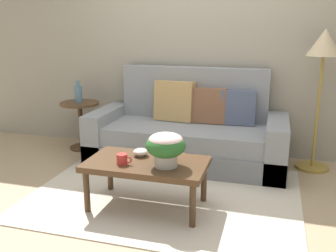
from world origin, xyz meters
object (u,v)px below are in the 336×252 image
object	(u,v)px
coffee_mug	(122,159)
snack_bowl	(141,152)
floor_lamp	(323,57)
coffee_table	(147,167)
potted_plant	(166,146)
couch	(189,134)
side_table	(80,117)
table_vase	(78,93)

from	to	relation	value
coffee_mug	snack_bowl	size ratio (longest dim) A/B	0.99
floor_lamp	coffee_table	bearing A→B (deg)	-136.76
potted_plant	coffee_mug	bearing A→B (deg)	-171.21
potted_plant	snack_bowl	size ratio (longest dim) A/B	2.43
couch	side_table	distance (m)	1.40
snack_bowl	potted_plant	bearing A→B (deg)	-31.89
floor_lamp	table_vase	xyz separation A→B (m)	(-2.76, -0.05, -0.49)
couch	coffee_mug	distance (m)	1.36
couch	coffee_mug	size ratio (longest dim) A/B	16.56
coffee_mug	table_vase	xyz separation A→B (m)	(-1.17, 1.41, 0.25)
side_table	snack_bowl	bearing A→B (deg)	-43.69
potted_plant	table_vase	xyz separation A→B (m)	(-1.52, 1.35, 0.12)
side_table	table_vase	bearing A→B (deg)	144.49
coffee_table	snack_bowl	size ratio (longest dim) A/B	7.65
coffee_table	table_vase	size ratio (longest dim) A/B	3.77
side_table	potted_plant	distance (m)	2.02
floor_lamp	table_vase	size ratio (longest dim) A/B	5.57
table_vase	coffee_table	bearing A→B (deg)	-44.10
coffee_table	side_table	world-z (taller)	side_table
coffee_table	coffee_mug	bearing A→B (deg)	-145.42
couch	table_vase	xyz separation A→B (m)	(-1.41, 0.08, 0.38)
coffee_table	floor_lamp	world-z (taller)	floor_lamp
side_table	floor_lamp	bearing A→B (deg)	1.37
potted_plant	snack_bowl	bearing A→B (deg)	148.11
couch	snack_bowl	distance (m)	1.12
floor_lamp	potted_plant	distance (m)	1.98
snack_bowl	table_vase	distance (m)	1.73
couch	table_vase	bearing A→B (deg)	176.69
floor_lamp	potted_plant	bearing A→B (deg)	-131.56
coffee_mug	snack_bowl	distance (m)	0.24
couch	potted_plant	bearing A→B (deg)	-85.42
coffee_mug	table_vase	distance (m)	1.84
side_table	coffee_mug	world-z (taller)	side_table
snack_bowl	floor_lamp	bearing A→B (deg)	39.02
side_table	coffee_mug	bearing A→B (deg)	-50.54
table_vase	coffee_mug	bearing A→B (deg)	-50.37
couch	coffee_table	bearing A→B (deg)	-93.88
coffee_mug	snack_bowl	world-z (taller)	coffee_mug
coffee_table	table_vase	world-z (taller)	table_vase
coffee_table	snack_bowl	xyz separation A→B (m)	(-0.09, 0.11, 0.09)
coffee_mug	side_table	bearing A→B (deg)	129.46
potted_plant	table_vase	bearing A→B (deg)	138.27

